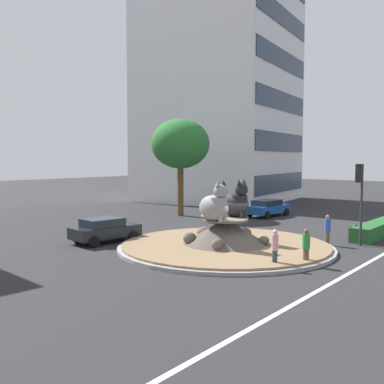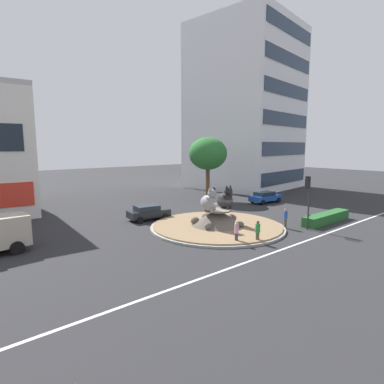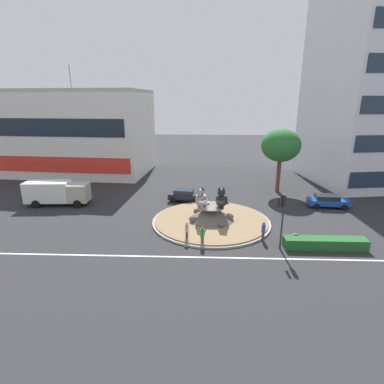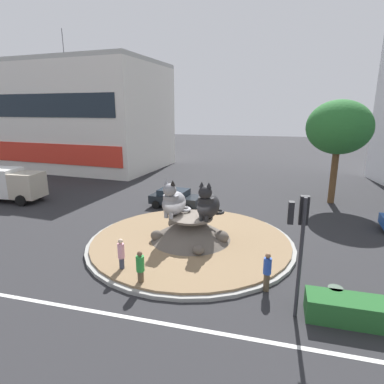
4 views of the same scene
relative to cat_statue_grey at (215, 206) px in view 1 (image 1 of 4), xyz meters
name	(u,v)px [view 1 (image 1 of 4)]	position (x,y,z in m)	size (l,w,h in m)	color
ground_plane	(225,249)	(1.01, 0.05, -2.46)	(160.00, 160.00, 0.00)	#28282B
lane_centreline	(357,269)	(1.01, -7.15, -2.45)	(112.00, 0.20, 0.01)	silver
roundabout_island	(225,239)	(1.02, 0.06, -1.94)	(11.81, 11.81, 1.67)	gray
cat_statue_grey	(215,206)	(0.00, 0.00, 0.00)	(1.70, 2.26, 2.16)	gray
cat_statue_black	(236,203)	(2.01, 0.02, 0.00)	(1.60, 2.16, 2.15)	black
traffic_light_mast	(360,186)	(6.49, -5.34, 0.96)	(0.71, 0.54, 4.65)	#2D2D33
office_tower	(220,86)	(24.53, 17.26, 11.03)	(17.90, 17.40, 26.98)	silver
clipped_hedge_strip	(377,229)	(10.30, -5.23, -2.01)	(6.75, 1.20, 0.90)	#235B28
broadleaf_tree_behind_island	(180,144)	(10.16, 11.16, 3.71)	(5.02, 5.02, 8.34)	brown
pedestrian_pink_shirt	(275,247)	(-1.20, -4.22, -1.50)	(0.31, 0.31, 1.78)	#33384C
pedestrian_green_shirt	(306,246)	(0.15, -5.10, -1.55)	(0.36, 0.36, 1.73)	brown
pedestrian_blue_shirt	(327,229)	(5.45, -3.95, -1.52)	(0.34, 0.34, 1.75)	brown
sedan_on_far_lane	(105,229)	(-2.00, 6.60, -1.68)	(4.21, 2.45, 1.45)	black
hatchback_near_shophouse	(268,208)	(14.47, 5.00, -1.69)	(4.60, 2.20, 1.43)	#19479E
litter_bin	(354,233)	(8.05, -4.55, -2.01)	(0.56, 0.56, 0.90)	#2D4233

